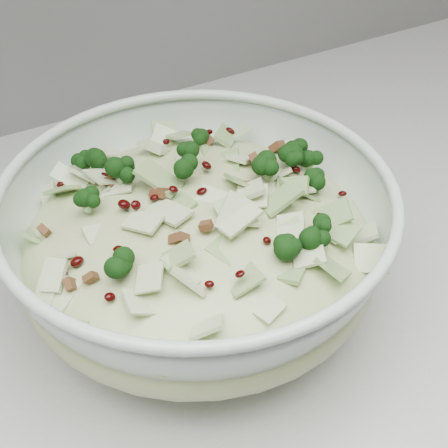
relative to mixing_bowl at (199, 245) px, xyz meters
name	(u,v)px	position (x,y,z in m)	size (l,w,h in m)	color
mixing_bowl	(199,245)	(0.00, 0.00, 0.00)	(0.36, 0.36, 0.12)	silver
salad	(198,226)	(0.00, 0.00, 0.02)	(0.39, 0.39, 0.13)	#BACC8B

